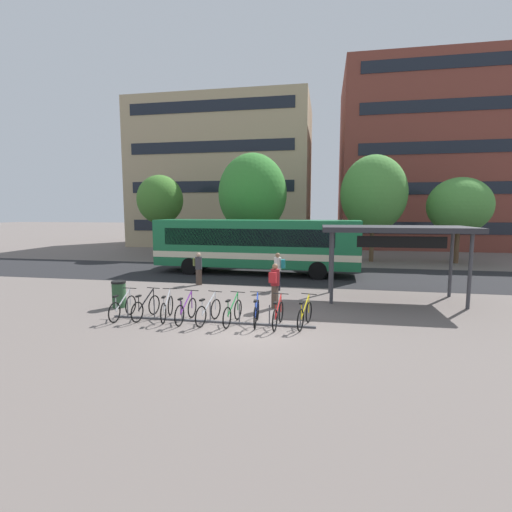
{
  "coord_description": "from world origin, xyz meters",
  "views": [
    {
      "loc": [
        2.32,
        -11.25,
        3.74
      ],
      "look_at": [
        -0.69,
        4.95,
        1.75
      ],
      "focal_mm": 26.27,
      "sensor_mm": 36.0,
      "label": 1
    }
  ],
  "objects_px": {
    "parked_bicycle_red_7": "(278,315)",
    "trash_bin": "(119,294)",
    "parked_bicycle_purple_3": "(186,311)",
    "commuter_red_pack_1": "(275,283)",
    "parked_bicycle_silver_2": "(167,308)",
    "parked_bicycle_green_5": "(233,313)",
    "parked_bicycle_yellow_8": "(305,315)",
    "city_bus": "(257,244)",
    "parked_bicycle_silver_0": "(123,308)",
    "transit_shelter": "(395,231)",
    "commuter_teal_pack_2": "(278,269)",
    "street_tree_2": "(374,194)",
    "commuter_olive_pack_0": "(198,266)",
    "parked_bicycle_black_1": "(146,307)",
    "street_tree_0": "(160,200)",
    "street_tree_1": "(459,206)",
    "parked_bicycle_silver_4": "(209,312)",
    "street_tree_3": "(253,194)",
    "parked_bicycle_blue_6": "(256,313)"
  },
  "relations": [
    {
      "from": "parked_bicycle_green_5",
      "to": "commuter_olive_pack_0",
      "type": "height_order",
      "value": "commuter_olive_pack_0"
    },
    {
      "from": "commuter_olive_pack_0",
      "to": "street_tree_3",
      "type": "xyz_separation_m",
      "value": [
        0.9,
        9.84,
        4.04
      ]
    },
    {
      "from": "parked_bicycle_red_7",
      "to": "trash_bin",
      "type": "bearing_deg",
      "value": 82.48
    },
    {
      "from": "street_tree_1",
      "to": "parked_bicycle_green_5",
      "type": "bearing_deg",
      "value": -125.66
    },
    {
      "from": "city_bus",
      "to": "commuter_olive_pack_0",
      "type": "relative_size",
      "value": 7.35
    },
    {
      "from": "city_bus",
      "to": "trash_bin",
      "type": "distance_m",
      "value": 9.58
    },
    {
      "from": "parked_bicycle_silver_2",
      "to": "parked_bicycle_green_5",
      "type": "height_order",
      "value": "same"
    },
    {
      "from": "street_tree_1",
      "to": "parked_bicycle_silver_4",
      "type": "bearing_deg",
      "value": -127.37
    },
    {
      "from": "parked_bicycle_silver_2",
      "to": "street_tree_3",
      "type": "xyz_separation_m",
      "value": [
        -0.08,
        15.91,
        4.6
      ]
    },
    {
      "from": "parked_bicycle_silver_0",
      "to": "parked_bicycle_green_5",
      "type": "bearing_deg",
      "value": -87.15
    },
    {
      "from": "city_bus",
      "to": "commuter_red_pack_1",
      "type": "relative_size",
      "value": 6.97
    },
    {
      "from": "parked_bicycle_black_1",
      "to": "parked_bicycle_silver_2",
      "type": "bearing_deg",
      "value": -81.66
    },
    {
      "from": "street_tree_0",
      "to": "street_tree_2",
      "type": "xyz_separation_m",
      "value": [
        16.75,
        -0.31,
        0.34
      ]
    },
    {
      "from": "trash_bin",
      "to": "city_bus",
      "type": "bearing_deg",
      "value": 65.89
    },
    {
      "from": "parked_bicycle_purple_3",
      "to": "commuter_red_pack_1",
      "type": "xyz_separation_m",
      "value": [
        2.71,
        2.32,
        0.62
      ]
    },
    {
      "from": "commuter_teal_pack_2",
      "to": "street_tree_3",
      "type": "xyz_separation_m",
      "value": [
        -3.26,
        10.45,
        3.96
      ]
    },
    {
      "from": "city_bus",
      "to": "commuter_red_pack_1",
      "type": "xyz_separation_m",
      "value": [
        2.11,
        -7.72,
        -0.77
      ]
    },
    {
      "from": "parked_bicycle_silver_0",
      "to": "street_tree_0",
      "type": "height_order",
      "value": "street_tree_0"
    },
    {
      "from": "parked_bicycle_yellow_8",
      "to": "street_tree_1",
      "type": "distance_m",
      "value": 19.91
    },
    {
      "from": "parked_bicycle_yellow_8",
      "to": "transit_shelter",
      "type": "bearing_deg",
      "value": -26.2
    },
    {
      "from": "parked_bicycle_silver_0",
      "to": "parked_bicycle_purple_3",
      "type": "distance_m",
      "value": 2.3
    },
    {
      "from": "parked_bicycle_silver_4",
      "to": "trash_bin",
      "type": "bearing_deg",
      "value": 82.66
    },
    {
      "from": "commuter_red_pack_1",
      "to": "street_tree_2",
      "type": "relative_size",
      "value": 0.22
    },
    {
      "from": "city_bus",
      "to": "parked_bicycle_yellow_8",
      "type": "distance_m",
      "value": 10.51
    },
    {
      "from": "parked_bicycle_silver_2",
      "to": "commuter_olive_pack_0",
      "type": "height_order",
      "value": "commuter_olive_pack_0"
    },
    {
      "from": "parked_bicycle_silver_0",
      "to": "commuter_olive_pack_0",
      "type": "height_order",
      "value": "commuter_olive_pack_0"
    },
    {
      "from": "street_tree_2",
      "to": "parked_bicycle_red_7",
      "type": "bearing_deg",
      "value": -105.96
    },
    {
      "from": "commuter_olive_pack_0",
      "to": "street_tree_3",
      "type": "height_order",
      "value": "street_tree_3"
    },
    {
      "from": "parked_bicycle_silver_2",
      "to": "commuter_teal_pack_2",
      "type": "distance_m",
      "value": 6.35
    },
    {
      "from": "parked_bicycle_blue_6",
      "to": "transit_shelter",
      "type": "height_order",
      "value": "transit_shelter"
    },
    {
      "from": "parked_bicycle_yellow_8",
      "to": "trash_bin",
      "type": "relative_size",
      "value": 1.65
    },
    {
      "from": "street_tree_3",
      "to": "street_tree_2",
      "type": "bearing_deg",
      "value": 6.0
    },
    {
      "from": "parked_bicycle_silver_0",
      "to": "parked_bicycle_silver_2",
      "type": "height_order",
      "value": "same"
    },
    {
      "from": "parked_bicycle_yellow_8",
      "to": "commuter_teal_pack_2",
      "type": "height_order",
      "value": "commuter_teal_pack_2"
    },
    {
      "from": "parked_bicycle_silver_0",
      "to": "commuter_teal_pack_2",
      "type": "xyz_separation_m",
      "value": [
        4.74,
        5.65,
        0.65
      ]
    },
    {
      "from": "parked_bicycle_black_1",
      "to": "trash_bin",
      "type": "distance_m",
      "value": 2.14
    },
    {
      "from": "city_bus",
      "to": "parked_bicycle_silver_0",
      "type": "height_order",
      "value": "city_bus"
    },
    {
      "from": "commuter_red_pack_1",
      "to": "trash_bin",
      "type": "xyz_separation_m",
      "value": [
        -5.99,
        -0.95,
        -0.48
      ]
    },
    {
      "from": "parked_bicycle_purple_3",
      "to": "parked_bicycle_yellow_8",
      "type": "bearing_deg",
      "value": -83.88
    },
    {
      "from": "parked_bicycle_silver_2",
      "to": "commuter_teal_pack_2",
      "type": "bearing_deg",
      "value": -40.41
    },
    {
      "from": "street_tree_1",
      "to": "street_tree_3",
      "type": "distance_m",
      "value": 14.72
    },
    {
      "from": "commuter_red_pack_1",
      "to": "commuter_olive_pack_0",
      "type": "bearing_deg",
      "value": 59.93
    },
    {
      "from": "parked_bicycle_purple_3",
      "to": "commuter_red_pack_1",
      "type": "bearing_deg",
      "value": -45.95
    },
    {
      "from": "parked_bicycle_silver_2",
      "to": "parked_bicycle_green_5",
      "type": "xyz_separation_m",
      "value": [
        2.36,
        -0.11,
        0.0
      ]
    },
    {
      "from": "transit_shelter",
      "to": "commuter_teal_pack_2",
      "type": "bearing_deg",
      "value": 166.79
    },
    {
      "from": "parked_bicycle_green_5",
      "to": "commuter_teal_pack_2",
      "type": "xyz_separation_m",
      "value": [
        0.82,
        5.56,
        0.65
      ]
    },
    {
      "from": "transit_shelter",
      "to": "street_tree_0",
      "type": "xyz_separation_m",
      "value": [
        -16.2,
        12.76,
        1.74
      ]
    },
    {
      "from": "parked_bicycle_green_5",
      "to": "street_tree_2",
      "type": "xyz_separation_m",
      "value": [
        6.36,
        16.94,
        4.59
      ]
    },
    {
      "from": "parked_bicycle_yellow_8",
      "to": "commuter_teal_pack_2",
      "type": "distance_m",
      "value": 5.68
    },
    {
      "from": "street_tree_1",
      "to": "trash_bin",
      "type": "bearing_deg",
      "value": -137.45
    }
  ]
}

